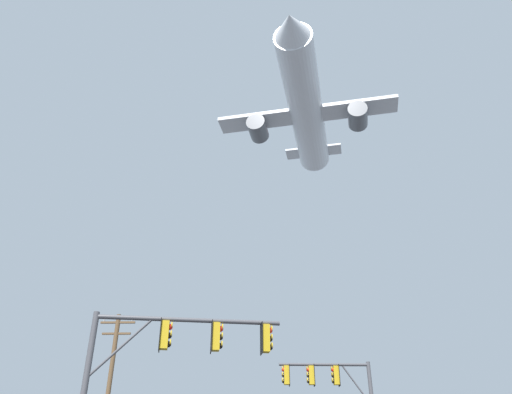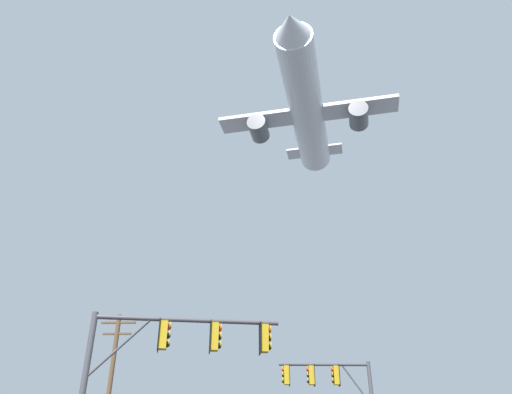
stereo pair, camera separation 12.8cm
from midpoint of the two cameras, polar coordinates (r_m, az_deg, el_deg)
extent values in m
cylinder|color=#4C4C51|center=(16.83, -7.74, -14.21)|extent=(6.04, 1.19, 0.15)
cylinder|color=#4C4C51|center=(16.74, -15.60, -16.73)|extent=(1.87, 0.40, 1.96)
cube|color=gold|center=(16.92, 1.20, -16.36)|extent=(0.31, 0.36, 0.90)
cylinder|color=gold|center=(17.03, 1.18, -14.69)|extent=(0.05, 0.05, 0.12)
cube|color=black|center=(16.89, 0.71, -16.35)|extent=(0.10, 0.46, 1.04)
sphere|color=red|center=(17.00, 1.69, -15.48)|extent=(0.20, 0.20, 0.20)
cylinder|color=gold|center=(17.02, 1.91, -15.29)|extent=(0.08, 0.21, 0.21)
sphere|color=black|center=(16.94, 1.70, -16.40)|extent=(0.20, 0.20, 0.20)
cylinder|color=gold|center=(16.96, 1.93, -16.21)|extent=(0.08, 0.21, 0.21)
sphere|color=black|center=(16.88, 1.72, -17.33)|extent=(0.20, 0.20, 0.20)
cylinder|color=gold|center=(16.90, 1.94, -17.14)|extent=(0.08, 0.21, 0.21)
cube|color=gold|center=(16.74, -4.72, -16.13)|extent=(0.31, 0.36, 0.90)
cylinder|color=gold|center=(16.86, -4.64, -14.45)|extent=(0.05, 0.05, 0.12)
cube|color=black|center=(16.73, -5.21, -16.11)|extent=(0.10, 0.46, 1.04)
sphere|color=red|center=(16.81, -4.17, -15.26)|extent=(0.20, 0.20, 0.20)
cylinder|color=gold|center=(16.83, -3.93, -15.08)|extent=(0.08, 0.21, 0.21)
sphere|color=black|center=(16.74, -4.20, -16.19)|extent=(0.20, 0.20, 0.20)
cylinder|color=gold|center=(16.76, -3.96, -16.01)|extent=(0.08, 0.21, 0.21)
sphere|color=black|center=(16.68, -4.24, -17.13)|extent=(0.20, 0.20, 0.20)
cylinder|color=gold|center=(16.70, -4.00, -16.94)|extent=(0.08, 0.21, 0.21)
cube|color=gold|center=(16.72, -10.68, -15.74)|extent=(0.31, 0.36, 0.90)
cylinder|color=gold|center=(16.84, -10.52, -14.06)|extent=(0.05, 0.05, 0.12)
cube|color=black|center=(16.73, -11.18, -15.70)|extent=(0.10, 0.46, 1.04)
sphere|color=red|center=(16.78, -10.09, -14.89)|extent=(0.20, 0.20, 0.20)
cylinder|color=gold|center=(16.79, -9.84, -14.71)|extent=(0.08, 0.21, 0.21)
sphere|color=black|center=(16.72, -10.17, -15.82)|extent=(0.20, 0.20, 0.20)
cylinder|color=gold|center=(16.73, -9.92, -15.63)|extent=(0.08, 0.21, 0.21)
sphere|color=black|center=(16.66, -10.26, -16.75)|extent=(0.20, 0.20, 0.20)
cylinder|color=gold|center=(16.67, -10.01, -16.57)|extent=(0.08, 0.21, 0.21)
cylinder|color=#4C4C51|center=(26.40, 8.15, -18.99)|extent=(4.59, 0.41, 0.15)
cylinder|color=#4C4C51|center=(26.56, 11.97, -20.92)|extent=(1.45, 0.16, 2.04)
cube|color=gold|center=(26.08, 3.77, -20.25)|extent=(0.28, 0.33, 0.90)
cylinder|color=gold|center=(26.17, 3.73, -19.15)|extent=(0.05, 0.05, 0.12)
cube|color=black|center=(26.10, 4.10, -20.24)|extent=(0.05, 0.46, 1.04)
sphere|color=red|center=(26.11, 3.42, -19.67)|extent=(0.20, 0.20, 0.20)
cylinder|color=gold|center=(26.12, 3.26, -19.54)|extent=(0.05, 0.21, 0.21)
sphere|color=black|center=(26.07, 3.44, -20.28)|extent=(0.20, 0.20, 0.20)
cylinder|color=gold|center=(26.07, 3.28, -20.15)|extent=(0.05, 0.21, 0.21)
sphere|color=black|center=(26.03, 3.45, -20.89)|extent=(0.20, 0.20, 0.20)
cylinder|color=gold|center=(26.03, 3.30, -20.76)|extent=(0.05, 0.21, 0.21)
cube|color=gold|center=(26.22, 6.70, -20.17)|extent=(0.28, 0.33, 0.90)
cylinder|color=gold|center=(26.30, 6.64, -19.08)|extent=(0.05, 0.05, 0.12)
cube|color=black|center=(26.24, 7.03, -20.16)|extent=(0.05, 0.46, 1.04)
sphere|color=red|center=(26.25, 6.33, -19.60)|extent=(0.20, 0.20, 0.20)
cylinder|color=gold|center=(26.25, 6.18, -19.48)|extent=(0.05, 0.21, 0.21)
sphere|color=black|center=(26.20, 6.37, -20.21)|extent=(0.20, 0.20, 0.20)
cylinder|color=gold|center=(26.20, 6.21, -20.08)|extent=(0.05, 0.21, 0.21)
sphere|color=black|center=(26.16, 6.40, -20.81)|extent=(0.20, 0.20, 0.20)
cylinder|color=gold|center=(26.16, 6.25, -20.69)|extent=(0.05, 0.21, 0.21)
cube|color=gold|center=(26.42, 9.59, -20.05)|extent=(0.28, 0.33, 0.90)
cylinder|color=gold|center=(26.50, 9.50, -18.96)|extent=(0.05, 0.05, 0.12)
cube|color=black|center=(26.45, 9.91, -20.03)|extent=(0.05, 0.46, 1.04)
sphere|color=red|center=(26.44, 9.21, -19.49)|extent=(0.20, 0.20, 0.20)
cylinder|color=gold|center=(26.44, 9.06, -19.37)|extent=(0.05, 0.21, 0.21)
sphere|color=black|center=(26.39, 9.26, -20.09)|extent=(0.20, 0.20, 0.20)
cylinder|color=gold|center=(26.39, 9.11, -19.97)|extent=(0.05, 0.21, 0.21)
sphere|color=black|center=(26.35, 9.32, -20.69)|extent=(0.20, 0.20, 0.20)
cylinder|color=gold|center=(26.35, 9.16, -20.57)|extent=(0.05, 0.21, 0.21)
cube|color=brown|center=(32.85, -15.81, -14.09)|extent=(2.20, 0.12, 0.12)
cube|color=brown|center=(32.69, -15.98, -15.27)|extent=(1.80, 0.12, 0.12)
cylinder|color=gray|center=(33.15, -17.31, -13.79)|extent=(0.10, 0.10, 0.18)
cylinder|color=gray|center=(32.63, -14.23, -13.97)|extent=(0.10, 0.10, 0.18)
cylinder|color=white|center=(51.98, 6.02, 10.48)|extent=(6.94, 20.20, 3.54)
cone|color=white|center=(44.02, 4.27, 19.51)|extent=(3.73, 2.98, 3.36)
cone|color=white|center=(60.82, 7.20, 4.01)|extent=(3.34, 2.70, 3.00)
cube|color=silver|center=(52.08, 6.12, 9.65)|extent=(18.92, 5.66, 0.40)
cylinder|color=#595B60|center=(51.39, 12.09, 9.32)|extent=(2.42, 2.96, 1.99)
cylinder|color=#595B60|center=(51.99, 0.36, 8.04)|extent=(2.42, 2.96, 1.99)
cube|color=#B21E1E|center=(60.02, 6.87, 6.79)|extent=(0.80, 3.09, 4.20)
cube|color=silver|center=(59.25, 6.99, 5.37)|extent=(6.87, 3.11, 0.22)
camera|label=1|loc=(0.06, -89.87, -0.07)|focal=33.88mm
camera|label=2|loc=(0.06, 90.13, 0.07)|focal=33.88mm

